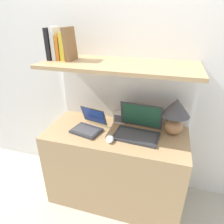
% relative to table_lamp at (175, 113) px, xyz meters
% --- Properties ---
extents(ground_plane, '(12.00, 12.00, 0.00)m').
position_rel_table_lamp_xyz_m(ground_plane, '(-0.47, -0.40, -0.94)').
color(ground_plane, '#B2AD9E').
extents(wall_back, '(6.00, 0.05, 2.40)m').
position_rel_table_lamp_xyz_m(wall_back, '(-0.47, 0.21, 0.26)').
color(wall_back, white).
rests_on(wall_back, ground_plane).
extents(desk, '(1.21, 0.54, 0.74)m').
position_rel_table_lamp_xyz_m(desk, '(-0.47, -0.12, -0.57)').
color(desk, tan).
rests_on(desk, ground_plane).
extents(back_riser, '(1.21, 0.04, 1.29)m').
position_rel_table_lamp_xyz_m(back_riser, '(-0.47, 0.17, -0.29)').
color(back_riser, white).
rests_on(back_riser, ground_plane).
extents(shelf, '(1.21, 0.49, 0.03)m').
position_rel_table_lamp_xyz_m(shelf, '(-0.47, -0.06, 0.37)').
color(shelf, tan).
rests_on(shelf, back_riser).
extents(table_lamp, '(0.23, 0.23, 0.32)m').
position_rel_table_lamp_xyz_m(table_lamp, '(0.00, 0.00, 0.00)').
color(table_lamp, '#B27A4C').
rests_on(table_lamp, desk).
extents(laptop_large, '(0.38, 0.31, 0.25)m').
position_rel_table_lamp_xyz_m(laptop_large, '(-0.28, -0.10, -0.14)').
color(laptop_large, '#333338').
rests_on(laptop_large, desk).
extents(laptop_small, '(0.29, 0.29, 0.18)m').
position_rel_table_lamp_xyz_m(laptop_small, '(-0.71, -0.14, -0.16)').
color(laptop_small, '#333338').
rests_on(laptop_small, desk).
extents(computer_mouse, '(0.09, 0.13, 0.03)m').
position_rel_table_lamp_xyz_m(computer_mouse, '(-0.48, -0.25, -0.18)').
color(computer_mouse, white).
rests_on(computer_mouse, desk).
extents(router_box, '(0.11, 0.05, 0.10)m').
position_rel_table_lamp_xyz_m(router_box, '(-0.48, 0.06, -0.15)').
color(router_box, white).
rests_on(router_box, desk).
extents(book_black, '(0.03, 0.15, 0.24)m').
position_rel_table_lamp_xyz_m(book_black, '(-1.03, -0.06, 0.50)').
color(book_black, black).
rests_on(book_black, shelf).
extents(book_white, '(0.03, 0.12, 0.25)m').
position_rel_table_lamp_xyz_m(book_white, '(-0.98, -0.06, 0.51)').
color(book_white, silver).
rests_on(book_white, shelf).
extents(book_orange, '(0.03, 0.13, 0.19)m').
position_rel_table_lamp_xyz_m(book_orange, '(-0.95, -0.06, 0.48)').
color(book_orange, orange).
rests_on(book_orange, shelf).
extents(book_yellow, '(0.04, 0.12, 0.21)m').
position_rel_table_lamp_xyz_m(book_yellow, '(-0.91, -0.06, 0.49)').
color(book_yellow, gold).
rests_on(book_yellow, shelf).
extents(book_brown, '(0.05, 0.16, 0.25)m').
position_rel_table_lamp_xyz_m(book_brown, '(-0.86, -0.06, 0.51)').
color(book_brown, brown).
rests_on(book_brown, shelf).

